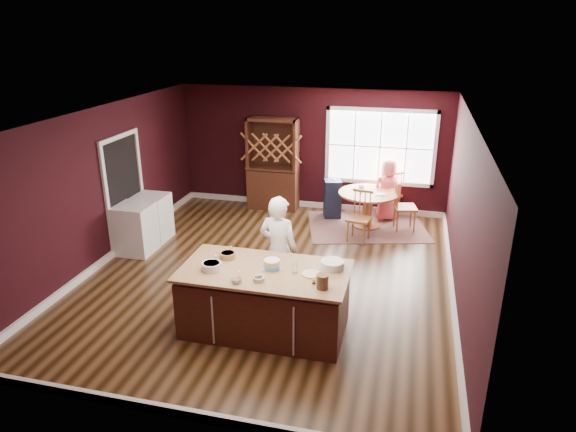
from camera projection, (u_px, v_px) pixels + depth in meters
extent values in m
plane|color=brown|center=(270.00, 274.00, 8.73)|extent=(7.00, 7.00, 0.00)
plane|color=white|center=(268.00, 115.00, 7.77)|extent=(7.00, 7.00, 0.00)
plane|color=black|center=(312.00, 149.00, 11.42)|extent=(6.00, 0.00, 6.00)
plane|color=black|center=(172.00, 311.00, 5.07)|extent=(6.00, 0.00, 6.00)
plane|color=black|center=(103.00, 186.00, 8.92)|extent=(0.00, 7.00, 7.00)
plane|color=black|center=(464.00, 215.00, 7.58)|extent=(0.00, 7.00, 7.00)
cube|color=#43190D|center=(265.00, 303.00, 7.05)|extent=(2.19, 1.11, 0.83)
cube|color=tan|center=(264.00, 271.00, 6.87)|extent=(2.27, 1.19, 0.04)
cylinder|color=#976236|center=(367.00, 225.00, 10.75)|extent=(0.57, 0.57, 0.04)
cylinder|color=#976236|center=(367.00, 210.00, 10.63)|extent=(0.20, 0.20, 0.67)
cylinder|color=#976236|center=(368.00, 193.00, 10.50)|extent=(1.22, 1.22, 0.04)
imported|color=white|center=(279.00, 251.00, 7.59)|extent=(0.69, 0.51, 1.70)
cylinder|color=silver|center=(212.00, 266.00, 6.84)|extent=(0.27, 0.27, 0.10)
cylinder|color=tan|center=(228.00, 255.00, 7.19)|extent=(0.22, 0.22, 0.08)
cylinder|color=silver|center=(236.00, 281.00, 6.52)|extent=(0.15, 0.15, 0.05)
cylinder|color=beige|center=(259.00, 279.00, 6.56)|extent=(0.15, 0.15, 0.06)
cylinder|color=white|center=(295.00, 268.00, 6.75)|extent=(0.08, 0.08, 0.15)
cylinder|color=#FFE4B1|center=(311.00, 274.00, 6.73)|extent=(0.25, 0.25, 0.02)
cylinder|color=silver|center=(332.00, 265.00, 6.88)|extent=(0.32, 0.32, 0.11)
cylinder|color=brown|center=(322.00, 281.00, 6.36)|extent=(0.15, 0.15, 0.18)
cube|color=brown|center=(366.00, 226.00, 10.76)|extent=(2.76, 2.38, 0.01)
imported|color=#F06272|center=(387.00, 190.00, 10.91)|extent=(0.77, 0.66, 1.34)
cylinder|color=beige|center=(381.00, 194.00, 10.35)|extent=(0.21, 0.21, 0.02)
imported|color=silver|center=(361.00, 188.00, 10.62)|extent=(0.14, 0.14, 0.09)
cube|color=#3B2012|center=(273.00, 164.00, 11.47)|extent=(1.13, 0.47, 2.07)
cube|color=white|center=(135.00, 229.00, 9.41)|extent=(0.63, 0.61, 0.92)
cube|color=silver|center=(152.00, 217.00, 10.00)|extent=(0.62, 0.60, 0.90)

